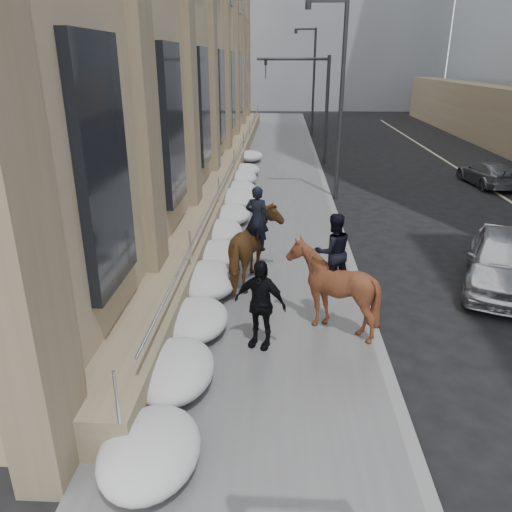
{
  "coord_description": "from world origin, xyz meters",
  "views": [
    {
      "loc": [
        0.46,
        -7.7,
        5.81
      ],
      "look_at": [
        -0.06,
        2.66,
        1.7
      ],
      "focal_mm": 35.0,
      "sensor_mm": 36.0,
      "label": 1
    }
  ],
  "objects_px": {
    "pedestrian": "(260,304)",
    "car_silver": "(504,261)",
    "mounted_horse_left": "(255,247)",
    "car_grey": "(487,174)",
    "mounted_horse_right": "(331,282)"
  },
  "relations": [
    {
      "from": "mounted_horse_right",
      "to": "pedestrian",
      "type": "distance_m",
      "value": 1.76
    },
    {
      "from": "pedestrian",
      "to": "car_grey",
      "type": "distance_m",
      "value": 18.68
    },
    {
      "from": "mounted_horse_right",
      "to": "car_grey",
      "type": "relative_size",
      "value": 0.66
    },
    {
      "from": "mounted_horse_left",
      "to": "pedestrian",
      "type": "xyz_separation_m",
      "value": [
        0.27,
        -3.09,
        -0.1
      ]
    },
    {
      "from": "car_silver",
      "to": "car_grey",
      "type": "xyz_separation_m",
      "value": [
        4.05,
        11.98,
        -0.19
      ]
    },
    {
      "from": "mounted_horse_right",
      "to": "car_grey",
      "type": "xyz_separation_m",
      "value": [
        8.93,
        14.63,
        -0.65
      ]
    },
    {
      "from": "mounted_horse_left",
      "to": "car_silver",
      "type": "bearing_deg",
      "value": -163.73
    },
    {
      "from": "mounted_horse_right",
      "to": "car_grey",
      "type": "height_order",
      "value": "mounted_horse_right"
    },
    {
      "from": "mounted_horse_right",
      "to": "car_grey",
      "type": "distance_m",
      "value": 17.15
    },
    {
      "from": "mounted_horse_left",
      "to": "car_grey",
      "type": "height_order",
      "value": "mounted_horse_left"
    },
    {
      "from": "mounted_horse_left",
      "to": "mounted_horse_right",
      "type": "distance_m",
      "value": 2.89
    },
    {
      "from": "mounted_horse_left",
      "to": "car_grey",
      "type": "relative_size",
      "value": 0.66
    },
    {
      "from": "mounted_horse_left",
      "to": "car_grey",
      "type": "xyz_separation_m",
      "value": [
        10.74,
        12.38,
        -0.61
      ]
    },
    {
      "from": "pedestrian",
      "to": "car_silver",
      "type": "bearing_deg",
      "value": 48.85
    },
    {
      "from": "pedestrian",
      "to": "car_silver",
      "type": "xyz_separation_m",
      "value": [
        6.41,
        3.49,
        -0.32
      ]
    }
  ]
}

